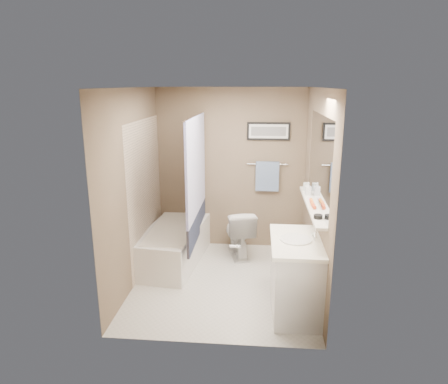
# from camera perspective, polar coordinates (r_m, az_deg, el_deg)

# --- Properties ---
(ground) EXTENTS (2.50, 2.50, 0.00)m
(ground) POSITION_cam_1_polar(r_m,az_deg,el_deg) (5.21, -0.15, -12.73)
(ground) COLOR beige
(ground) RESTS_ON ground
(ceiling) EXTENTS (2.20, 2.50, 0.04)m
(ceiling) POSITION_cam_1_polar(r_m,az_deg,el_deg) (4.61, -0.17, 14.43)
(ceiling) COLOR silver
(ceiling) RESTS_ON wall_back
(wall_back) EXTENTS (2.20, 0.04, 2.40)m
(wall_back) POSITION_cam_1_polar(r_m,az_deg,el_deg) (5.96, 0.92, 3.18)
(wall_back) COLOR brown
(wall_back) RESTS_ON ground
(wall_front) EXTENTS (2.20, 0.04, 2.40)m
(wall_front) POSITION_cam_1_polar(r_m,az_deg,el_deg) (3.60, -1.94, -4.97)
(wall_front) COLOR brown
(wall_front) RESTS_ON ground
(wall_left) EXTENTS (0.04, 2.50, 2.40)m
(wall_left) POSITION_cam_1_polar(r_m,az_deg,el_deg) (4.98, -12.63, 0.39)
(wall_left) COLOR brown
(wall_left) RESTS_ON ground
(wall_right) EXTENTS (0.04, 2.50, 2.40)m
(wall_right) POSITION_cam_1_polar(r_m,az_deg,el_deg) (4.80, 12.80, -0.19)
(wall_right) COLOR brown
(wall_right) RESTS_ON ground
(tile_surround) EXTENTS (0.02, 1.55, 2.00)m
(tile_surround) POSITION_cam_1_polar(r_m,az_deg,el_deg) (5.50, -11.08, -0.29)
(tile_surround) COLOR beige
(tile_surround) RESTS_ON wall_left
(curtain_rod) EXTENTS (0.02, 1.55, 0.02)m
(curtain_rod) POSITION_cam_1_polar(r_m,az_deg,el_deg) (5.17, -4.15, 10.81)
(curtain_rod) COLOR silver
(curtain_rod) RESTS_ON wall_left
(curtain_upper) EXTENTS (0.03, 1.45, 1.28)m
(curtain_upper) POSITION_cam_1_polar(r_m,az_deg,el_deg) (5.26, -4.02, 3.73)
(curtain_upper) COLOR white
(curtain_upper) RESTS_ON curtain_rod
(curtain_lower) EXTENTS (0.03, 1.45, 0.36)m
(curtain_lower) POSITION_cam_1_polar(r_m,az_deg,el_deg) (5.48, -3.86, -4.71)
(curtain_lower) COLOR #252C45
(curtain_lower) RESTS_ON curtain_rod
(mirror) EXTENTS (0.02, 1.60, 1.00)m
(mirror) POSITION_cam_1_polar(r_m,az_deg,el_deg) (4.56, 13.47, 4.40)
(mirror) COLOR silver
(mirror) RESTS_ON wall_right
(shelf) EXTENTS (0.12, 1.60, 0.03)m
(shelf) POSITION_cam_1_polar(r_m,az_deg,el_deg) (4.68, 12.42, -1.85)
(shelf) COLOR silver
(shelf) RESTS_ON wall_right
(towel_bar) EXTENTS (0.60, 0.02, 0.02)m
(towel_bar) POSITION_cam_1_polar(r_m,az_deg,el_deg) (5.91, 6.24, 3.98)
(towel_bar) COLOR silver
(towel_bar) RESTS_ON wall_back
(towel) EXTENTS (0.34, 0.05, 0.44)m
(towel) POSITION_cam_1_polar(r_m,az_deg,el_deg) (5.93, 6.20, 2.24)
(towel) COLOR #8FACD0
(towel) RESTS_ON towel_bar
(art_frame) EXTENTS (0.62, 0.02, 0.26)m
(art_frame) POSITION_cam_1_polar(r_m,az_deg,el_deg) (5.86, 6.38, 8.62)
(art_frame) COLOR black
(art_frame) RESTS_ON wall_back
(art_mat) EXTENTS (0.56, 0.00, 0.20)m
(art_mat) POSITION_cam_1_polar(r_m,az_deg,el_deg) (5.84, 6.38, 8.61)
(art_mat) COLOR white
(art_mat) RESTS_ON art_frame
(art_image) EXTENTS (0.50, 0.00, 0.13)m
(art_image) POSITION_cam_1_polar(r_m,az_deg,el_deg) (5.84, 6.38, 8.60)
(art_image) COLOR #595959
(art_image) RESTS_ON art_mat
(door) EXTENTS (0.80, 0.02, 2.00)m
(door) POSITION_cam_1_polar(r_m,az_deg,el_deg) (3.64, 6.77, -8.22)
(door) COLOR silver
(door) RESTS_ON wall_front
(door_handle) EXTENTS (0.10, 0.02, 0.02)m
(door_handle) POSITION_cam_1_polar(r_m,az_deg,el_deg) (3.69, 1.58, -7.78)
(door_handle) COLOR silver
(door_handle) RESTS_ON door
(bathtub) EXTENTS (0.86, 1.57, 0.50)m
(bathtub) POSITION_cam_1_polar(r_m,az_deg,el_deg) (5.70, -7.24, -7.54)
(bathtub) COLOR white
(bathtub) RESTS_ON ground
(tub_rim) EXTENTS (0.56, 1.36, 0.02)m
(tub_rim) POSITION_cam_1_polar(r_m,az_deg,el_deg) (5.61, -7.33, -5.18)
(tub_rim) COLOR silver
(tub_rim) RESTS_ON bathtub
(toilet) EXTENTS (0.55, 0.77, 0.71)m
(toilet) POSITION_cam_1_polar(r_m,az_deg,el_deg) (5.83, 2.11, -5.79)
(toilet) COLOR silver
(toilet) RESTS_ON ground
(vanity) EXTENTS (0.52, 0.91, 0.80)m
(vanity) POSITION_cam_1_polar(r_m,az_deg,el_deg) (4.52, 10.20, -11.95)
(vanity) COLOR white
(vanity) RESTS_ON ground
(countertop) EXTENTS (0.54, 0.96, 0.04)m
(countertop) POSITION_cam_1_polar(r_m,az_deg,el_deg) (4.34, 10.33, -7.00)
(countertop) COLOR white
(countertop) RESTS_ON vanity
(sink_basin) EXTENTS (0.34, 0.34, 0.01)m
(sink_basin) POSITION_cam_1_polar(r_m,az_deg,el_deg) (4.33, 10.21, -6.66)
(sink_basin) COLOR silver
(sink_basin) RESTS_ON countertop
(faucet_spout) EXTENTS (0.02, 0.02, 0.10)m
(faucet_spout) POSITION_cam_1_polar(r_m,az_deg,el_deg) (4.34, 12.88, -6.17)
(faucet_spout) COLOR white
(faucet_spout) RESTS_ON countertop
(faucet_knob) EXTENTS (0.05, 0.05, 0.05)m
(faucet_knob) POSITION_cam_1_polar(r_m,az_deg,el_deg) (4.44, 12.70, -5.94)
(faucet_knob) COLOR silver
(faucet_knob) RESTS_ON countertop
(candle_bowl_near) EXTENTS (0.09, 0.09, 0.04)m
(candle_bowl_near) POSITION_cam_1_polar(r_m,az_deg,el_deg) (4.18, 13.29, -3.44)
(candle_bowl_near) COLOR black
(candle_bowl_near) RESTS_ON shelf
(hair_brush_front) EXTENTS (0.05, 0.22, 0.04)m
(hair_brush_front) POSITION_cam_1_polar(r_m,az_deg,el_deg) (4.56, 12.60, -1.80)
(hair_brush_front) COLOR #D1431D
(hair_brush_front) RESTS_ON shelf
(hair_brush_back) EXTENTS (0.05, 0.22, 0.04)m
(hair_brush_back) POSITION_cam_1_polar(r_m,az_deg,el_deg) (4.66, 12.45, -1.42)
(hair_brush_back) COLOR orange
(hair_brush_back) RESTS_ON shelf
(pink_comb) EXTENTS (0.03, 0.16, 0.01)m
(pink_comb) POSITION_cam_1_polar(r_m,az_deg,el_deg) (4.82, 12.21, -1.10)
(pink_comb) COLOR pink
(pink_comb) RESTS_ON shelf
(glass_jar) EXTENTS (0.08, 0.08, 0.10)m
(glass_jar) POSITION_cam_1_polar(r_m,az_deg,el_deg) (5.22, 11.67, 0.73)
(glass_jar) COLOR silver
(glass_jar) RESTS_ON shelf
(soap_bottle) EXTENTS (0.08, 0.08, 0.16)m
(soap_bottle) POSITION_cam_1_polar(r_m,az_deg,el_deg) (5.02, 11.94, 0.48)
(soap_bottle) COLOR #999999
(soap_bottle) RESTS_ON shelf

